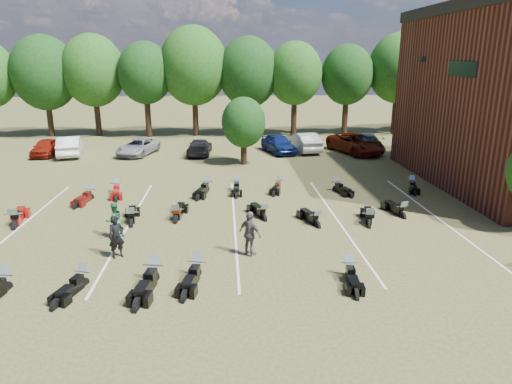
{
  "coord_description": "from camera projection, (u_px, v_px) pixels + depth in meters",
  "views": [
    {
      "loc": [
        -3.39,
        -17.59,
        7.55
      ],
      "look_at": [
        -1.89,
        4.0,
        1.2
      ],
      "focal_mm": 32.0,
      "sensor_mm": 36.0,
      "label": 1
    }
  ],
  "objects": [
    {
      "name": "motorcycle_2",
      "position": [
        198.0,
        277.0,
        16.38
      ],
      "size": [
        1.16,
        2.31,
        1.23
      ],
      "primitive_type": null,
      "rotation": [
        0.0,
        0.0,
        -0.21
      ],
      "color": "black",
      "rests_on": "ground"
    },
    {
      "name": "motorcycle_4",
      "position": [
        348.0,
        277.0,
        16.41
      ],
      "size": [
        0.83,
        2.08,
        1.13
      ],
      "primitive_type": null,
      "rotation": [
        0.0,
        0.0,
        -0.09
      ],
      "color": "black",
      "rests_on": "ground"
    },
    {
      "name": "person_grey",
      "position": [
        250.0,
        234.0,
        17.95
      ],
      "size": [
        1.08,
        1.08,
        1.84
      ],
      "primitive_type": "imported",
      "rotation": [
        0.0,
        0.0,
        2.36
      ],
      "color": "#544F48",
      "rests_on": "ground"
    },
    {
      "name": "car_4",
      "position": [
        279.0,
        144.0,
        37.79
      ],
      "size": [
        2.98,
        4.82,
        1.53
      ],
      "primitive_type": "imported",
      "rotation": [
        0.0,
        0.0,
        0.28
      ],
      "color": "#0B1A53",
      "rests_on": "ground"
    },
    {
      "name": "young_tree_midfield",
      "position": [
        244.0,
        122.0,
        33.02
      ],
      "size": [
        3.2,
        3.2,
        4.7
      ],
      "color": "black",
      "rests_on": "ground"
    },
    {
      "name": "car_0",
      "position": [
        46.0,
        147.0,
        36.64
      ],
      "size": [
        1.74,
        4.02,
        1.35
      ],
      "primitive_type": "imported",
      "rotation": [
        0.0,
        0.0,
        0.04
      ],
      "color": "maroon",
      "rests_on": "ground"
    },
    {
      "name": "motorcycle_10",
      "position": [
        264.0,
        220.0,
        22.2
      ],
      "size": [
        1.3,
        2.26,
        1.2
      ],
      "primitive_type": null,
      "rotation": [
        0.0,
        0.0,
        3.45
      ],
      "color": "black",
      "rests_on": "ground"
    },
    {
      "name": "motorcycle_9",
      "position": [
        132.0,
        225.0,
        21.45
      ],
      "size": [
        1.05,
        2.39,
        1.29
      ],
      "primitive_type": null,
      "rotation": [
        0.0,
        0.0,
        3.28
      ],
      "color": "black",
      "rests_on": "ground"
    },
    {
      "name": "ground",
      "position": [
        307.0,
        245.0,
        19.19
      ],
      "size": [
        160.0,
        160.0,
        0.0
      ],
      "primitive_type": "plane",
      "color": "brown",
      "rests_on": "ground"
    },
    {
      "name": "motorcycle_13",
      "position": [
        369.0,
        226.0,
        21.33
      ],
      "size": [
        1.25,
        2.41,
        1.28
      ],
      "primitive_type": null,
      "rotation": [
        0.0,
        0.0,
        2.91
      ],
      "color": "black",
      "rests_on": "ground"
    },
    {
      "name": "person_black",
      "position": [
        116.0,
        237.0,
        17.8
      ],
      "size": [
        0.75,
        0.68,
        1.72
      ],
      "primitive_type": "imported",
      "rotation": [
        0.0,
        0.0,
        0.55
      ],
      "color": "black",
      "rests_on": "ground"
    },
    {
      "name": "tree_line",
      "position": [
        248.0,
        71.0,
        45.1
      ],
      "size": [
        56.0,
        6.0,
        9.79
      ],
      "color": "black",
      "rests_on": "ground"
    },
    {
      "name": "car_3",
      "position": [
        200.0,
        147.0,
        37.04
      ],
      "size": [
        2.02,
        4.48,
        1.27
      ],
      "primitive_type": "imported",
      "rotation": [
        0.0,
        0.0,
        3.09
      ],
      "color": "black",
      "rests_on": "ground"
    },
    {
      "name": "car_2",
      "position": [
        138.0,
        147.0,
        36.98
      ],
      "size": [
        3.33,
        5.11,
        1.31
      ],
      "primitive_type": "imported",
      "rotation": [
        0.0,
        0.0,
        -0.27
      ],
      "color": "gray",
      "rests_on": "ground"
    },
    {
      "name": "motorcycle_12",
      "position": [
        402.0,
        217.0,
        22.53
      ],
      "size": [
        1.07,
        2.24,
        1.2
      ],
      "primitive_type": null,
      "rotation": [
        0.0,
        0.0,
        3.33
      ],
      "color": "black",
      "rests_on": "ground"
    },
    {
      "name": "motorcycle_17",
      "position": [
        279.0,
        189.0,
        27.39
      ],
      "size": [
        1.21,
        2.09,
        1.11
      ],
      "primitive_type": null,
      "rotation": [
        0.0,
        0.0,
        -0.31
      ],
      "color": "black",
      "rests_on": "ground"
    },
    {
      "name": "car_5",
      "position": [
        304.0,
        142.0,
        38.45
      ],
      "size": [
        2.39,
        5.04,
        1.6
      ],
      "primitive_type": "imported",
      "rotation": [
        0.0,
        0.0,
        3.29
      ],
      "color": "#BABBB6",
      "rests_on": "ground"
    },
    {
      "name": "motorcycle_7",
      "position": [
        15.0,
        228.0,
        21.14
      ],
      "size": [
        1.28,
        2.61,
        1.39
      ],
      "primitive_type": null,
      "rotation": [
        0.0,
        0.0,
        3.35
      ],
      "color": "maroon",
      "rests_on": "ground"
    },
    {
      "name": "motorcycle_16",
      "position": [
        207.0,
        192.0,
        26.87
      ],
      "size": [
        1.3,
        2.41,
        1.28
      ],
      "primitive_type": null,
      "rotation": [
        0.0,
        0.0,
        -0.26
      ],
      "color": "black",
      "rests_on": "ground"
    },
    {
      "name": "car_1",
      "position": [
        70.0,
        146.0,
        36.67
      ],
      "size": [
        2.74,
        5.09,
        1.59
      ],
      "primitive_type": "imported",
      "rotation": [
        0.0,
        0.0,
        3.37
      ],
      "color": "silver",
      "rests_on": "ground"
    },
    {
      "name": "motorcycle_8",
      "position": [
        176.0,
        222.0,
        21.92
      ],
      "size": [
        0.93,
        2.38,
        1.3
      ],
      "primitive_type": null,
      "rotation": [
        0.0,
        0.0,
        3.06
      ],
      "color": "black",
      "rests_on": "ground"
    },
    {
      "name": "parking_lines",
      "position": [
        234.0,
        222.0,
        21.86
      ],
      "size": [
        20.1,
        14.0,
        0.01
      ],
      "color": "silver",
      "rests_on": "ground"
    },
    {
      "name": "motorcycle_19",
      "position": [
        336.0,
        191.0,
        27.09
      ],
      "size": [
        1.27,
        2.13,
        1.13
      ],
      "primitive_type": null,
      "rotation": [
        0.0,
        0.0,
        0.33
      ],
      "color": "black",
      "rests_on": "ground"
    },
    {
      "name": "motorcycle_1",
      "position": [
        83.0,
        286.0,
        15.73
      ],
      "size": [
        1.21,
        2.12,
        1.13
      ],
      "primitive_type": null,
      "rotation": [
        0.0,
        0.0,
        -0.3
      ],
      "color": "black",
      "rests_on": "ground"
    },
    {
      "name": "motorcycle_11",
      "position": [
        317.0,
        227.0,
        21.31
      ],
      "size": [
        1.28,
        2.27,
        1.2
      ],
      "primitive_type": null,
      "rotation": [
        0.0,
        0.0,
        3.43
      ],
      "color": "black",
      "rests_on": "ground"
    },
    {
      "name": "motorcycle_20",
      "position": [
        411.0,
        189.0,
        27.53
      ],
      "size": [
        1.12,
        2.09,
        1.11
      ],
      "primitive_type": null,
      "rotation": [
        0.0,
        0.0,
        -0.26
      ],
      "color": "black",
      "rests_on": "ground"
    },
    {
      "name": "motorcycle_15",
      "position": [
        117.0,
        193.0,
        26.6
      ],
      "size": [
        1.08,
        2.29,
        1.23
      ],
      "primitive_type": null,
      "rotation": [
        0.0,
        0.0,
        0.18
      ],
      "color": "maroon",
      "rests_on": "ground"
    },
    {
      "name": "motorcycle_18",
      "position": [
        237.0,
        190.0,
        27.23
      ],
      "size": [
        0.76,
        2.14,
        1.18
      ],
      "primitive_type": null,
      "rotation": [
        0.0,
        0.0,
        -0.04
      ],
      "color": "black",
      "rests_on": "ground"
    },
    {
      "name": "car_7",
      "position": [
        363.0,
        141.0,
        39.11
      ],
      "size": [
        2.35,
        5.2,
        1.48
      ],
      "primitive_type": "imported",
      "rotation": [
        0.0,
        0.0,
        3.2
      ],
      "color": "#3E3E44",
      "rests_on": "ground"
    },
    {
      "name": "motorcycle_14",
      "position": [
        91.0,
        199.0,
        25.39
      ],
      "size": [
        1.13,
        2.22,
        1.18
      ],
      "primitive_type": null,
      "rotation": [
        0.0,
        0.0,
        -0.22
      ],
      "color": "#4C0B0A",
      "rests_on": "ground"
    },
    {
      "name": "motorcycle_3",
      "position": [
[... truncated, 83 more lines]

